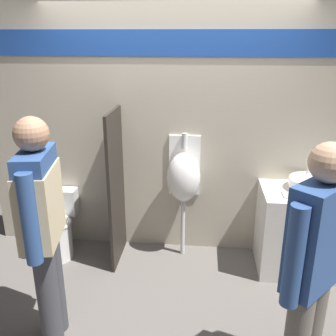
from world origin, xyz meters
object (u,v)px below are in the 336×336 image
object	(u,v)px
cell_phone	(287,195)
person_in_vest	(42,220)
urinal_near_counter	(184,177)
sink_basin	(311,184)
toilet	(57,230)
person_with_lanyard	(314,268)

from	to	relation	value
cell_phone	person_in_vest	xyz separation A→B (m)	(-1.86, -1.00, 0.17)
urinal_near_counter	person_in_vest	distance (m)	1.57
urinal_near_counter	person_in_vest	bearing A→B (deg)	-125.48
sink_basin	cell_phone	bearing A→B (deg)	-144.76
urinal_near_counter	toilet	world-z (taller)	urinal_near_counter
sink_basin	urinal_near_counter	xyz separation A→B (m)	(-1.21, 0.09, -0.01)
person_in_vest	person_with_lanyard	xyz separation A→B (m)	(1.75, -0.29, -0.07)
person_with_lanyard	urinal_near_counter	bearing A→B (deg)	71.62
sink_basin	urinal_near_counter	distance (m)	1.21
cell_phone	urinal_near_counter	distance (m)	0.99
sink_basin	toilet	xyz separation A→B (m)	(-2.52, -0.06, -0.60)
sink_basin	cell_phone	world-z (taller)	sink_basin
cell_phone	person_in_vest	bearing A→B (deg)	-151.66
sink_basin	person_in_vest	bearing A→B (deg)	-150.79
urinal_near_counter	person_with_lanyard	xyz separation A→B (m)	(0.85, -1.56, 0.07)
sink_basin	person_in_vest	size ratio (longest dim) A/B	0.23
cell_phone	toilet	size ratio (longest dim) A/B	0.17
toilet	person_in_vest	bearing A→B (deg)	-69.97
sink_basin	person_with_lanyard	bearing A→B (deg)	-103.76
toilet	sink_basin	bearing A→B (deg)	1.40
person_with_lanyard	cell_phone	bearing A→B (deg)	38.25
person_in_vest	person_with_lanyard	distance (m)	1.78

